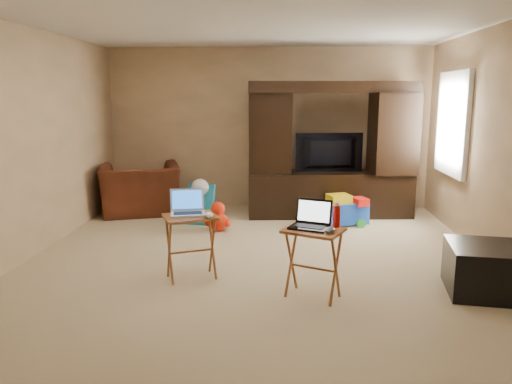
# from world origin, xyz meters

# --- Properties ---
(floor) EXTENTS (5.50, 5.50, 0.00)m
(floor) POSITION_xyz_m (0.00, 0.00, 0.00)
(floor) COLOR beige
(floor) RESTS_ON ground
(ceiling) EXTENTS (5.50, 5.50, 0.00)m
(ceiling) POSITION_xyz_m (0.00, 0.00, 2.50)
(ceiling) COLOR silver
(ceiling) RESTS_ON ground
(wall_back) EXTENTS (5.00, 0.00, 5.00)m
(wall_back) POSITION_xyz_m (0.00, 2.75, 1.25)
(wall_back) COLOR tan
(wall_back) RESTS_ON ground
(wall_front) EXTENTS (5.00, 0.00, 5.00)m
(wall_front) POSITION_xyz_m (0.00, -2.75, 1.25)
(wall_front) COLOR tan
(wall_front) RESTS_ON ground
(wall_left) EXTENTS (0.00, 5.50, 5.50)m
(wall_left) POSITION_xyz_m (-2.50, 0.00, 1.25)
(wall_left) COLOR tan
(wall_left) RESTS_ON ground
(wall_right) EXTENTS (0.00, 5.50, 5.50)m
(wall_right) POSITION_xyz_m (2.50, 0.00, 1.25)
(wall_right) COLOR tan
(wall_right) RESTS_ON ground
(window_pane) EXTENTS (0.00, 1.20, 1.20)m
(window_pane) POSITION_xyz_m (2.48, 1.55, 1.40)
(window_pane) COLOR white
(window_pane) RESTS_ON ground
(window_frame) EXTENTS (0.06, 1.14, 1.34)m
(window_frame) POSITION_xyz_m (2.46, 1.55, 1.40)
(window_frame) COLOR white
(window_frame) RESTS_ON ground
(entertainment_center) EXTENTS (2.43, 0.80, 1.96)m
(entertainment_center) POSITION_xyz_m (0.94, 2.16, 0.98)
(entertainment_center) COLOR black
(entertainment_center) RESTS_ON floor
(television) EXTENTS (1.00, 0.27, 0.57)m
(television) POSITION_xyz_m (0.94, 2.12, 0.94)
(television) COLOR black
(television) RESTS_ON entertainment_center
(recliner) EXTENTS (1.40, 1.31, 0.75)m
(recliner) POSITION_xyz_m (-1.90, 2.11, 0.37)
(recliner) COLOR #4D1910
(recliner) RESTS_ON floor
(child_rocker) EXTENTS (0.49, 0.53, 0.53)m
(child_rocker) POSITION_xyz_m (-0.92, 1.65, 0.26)
(child_rocker) COLOR teal
(child_rocker) RESTS_ON floor
(plush_toy) EXTENTS (0.36, 0.30, 0.40)m
(plush_toy) POSITION_xyz_m (-0.59, 1.18, 0.20)
(plush_toy) COLOR red
(plush_toy) RESTS_ON floor
(push_toy) EXTENTS (0.68, 0.57, 0.43)m
(push_toy) POSITION_xyz_m (1.13, 1.62, 0.22)
(push_toy) COLOR blue
(push_toy) RESTS_ON floor
(ottoman) EXTENTS (0.77, 0.77, 0.44)m
(ottoman) POSITION_xyz_m (2.13, -0.75, 0.22)
(ottoman) COLOR black
(ottoman) RESTS_ON floor
(tray_table_left) EXTENTS (0.60, 0.55, 0.63)m
(tray_table_left) POSITION_xyz_m (-0.61, -0.55, 0.31)
(tray_table_left) COLOR #975824
(tray_table_left) RESTS_ON floor
(tray_table_right) EXTENTS (0.60, 0.55, 0.62)m
(tray_table_right) POSITION_xyz_m (0.55, -0.95, 0.31)
(tray_table_right) COLOR #955424
(tray_table_right) RESTS_ON floor
(laptop_left) EXTENTS (0.38, 0.34, 0.24)m
(laptop_left) POSITION_xyz_m (-0.64, -0.52, 0.75)
(laptop_left) COLOR silver
(laptop_left) RESTS_ON tray_table_left
(laptop_right) EXTENTS (0.40, 0.37, 0.24)m
(laptop_right) POSITION_xyz_m (0.51, -0.93, 0.74)
(laptop_right) COLOR black
(laptop_right) RESTS_ON tray_table_right
(mouse_left) EXTENTS (0.10, 0.14, 0.05)m
(mouse_left) POSITION_xyz_m (-0.42, -0.62, 0.66)
(mouse_left) COLOR white
(mouse_left) RESTS_ON tray_table_left
(mouse_right) EXTENTS (0.12, 0.15, 0.05)m
(mouse_right) POSITION_xyz_m (0.68, -1.07, 0.65)
(mouse_right) COLOR #3B3B3F
(mouse_right) RESTS_ON tray_table_right
(water_bottle) EXTENTS (0.06, 0.06, 0.19)m
(water_bottle) POSITION_xyz_m (0.75, -0.87, 0.72)
(water_bottle) COLOR red
(water_bottle) RESTS_ON tray_table_right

